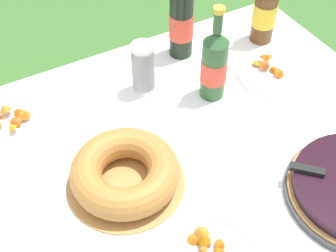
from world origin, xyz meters
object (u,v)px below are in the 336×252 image
Objects in this scene: juice_bottle_red at (181,20)px; snack_plate_left at (13,120)px; snack_plate_near at (273,72)px; cider_bottle_green at (214,65)px; bundt_cake at (125,173)px; cup_stack at (143,68)px; cider_bottle_amber at (265,9)px.

juice_bottle_red is 1.72× the size of snack_plate_left.
snack_plate_near is 0.85m from snack_plate_left.
snack_plate_left is (-0.59, 0.18, -0.11)m from cider_bottle_green.
bundt_cake is 1.56× the size of snack_plate_left.
juice_bottle_red is 0.35m from snack_plate_near.
cup_stack reaches higher than bundt_cake.
cup_stack is at bearing 55.69° from bundt_cake.
bundt_cake is at bearing -164.66° from snack_plate_near.
cider_bottle_amber is 1.41× the size of snack_plate_near.
cider_bottle_amber is at bearing 64.51° from snack_plate_near.
cider_bottle_green reaches higher than snack_plate_near.
juice_bottle_red is (0.41, 0.42, 0.09)m from bundt_cake.
juice_bottle_red is (0.02, 0.23, 0.02)m from cider_bottle_green.
snack_plate_left is (-0.82, 0.20, 0.00)m from snack_plate_near.
snack_plate_left is (-0.20, 0.37, -0.03)m from bundt_cake.
cider_bottle_green is 1.34× the size of snack_plate_near.
cup_stack reaches higher than snack_plate_near.
juice_bottle_red reaches higher than cup_stack.
snack_plate_near is (-0.09, -0.18, -0.12)m from cider_bottle_amber.
bundt_cake is 0.38m from cup_stack.
cider_bottle_green is 0.35m from cider_bottle_amber.
cider_bottle_green is at bearing 175.29° from snack_plate_near.
cider_bottle_green is 0.23m from juice_bottle_red.
juice_bottle_red reaches higher than cider_bottle_green.
snack_plate_left is (-0.41, 0.06, -0.07)m from cup_stack.
cup_stack is at bearing -151.61° from juice_bottle_red.
bundt_cake is at bearing -61.77° from snack_plate_left.
bundt_cake is 0.90× the size of juice_bottle_red.
bundt_cake is 0.65m from snack_plate_near.
cup_stack is 0.55× the size of cider_bottle_green.
cider_bottle_amber is 0.92m from snack_plate_left.
cider_bottle_amber is 1.63× the size of snack_plate_left.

